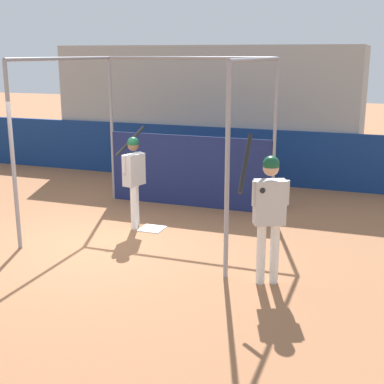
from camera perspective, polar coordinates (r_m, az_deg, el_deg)
ground_plane at (r=9.51m, az=-10.64°, el=-5.67°), size 60.00×60.00×0.00m
outfield_wall at (r=14.12m, az=0.36°, el=4.20°), size 24.00×0.12×1.40m
bleacher_section at (r=15.92m, az=2.85°, el=9.13°), size 8.15×4.00×3.48m
batting_cage at (r=10.92m, az=-1.37°, el=4.44°), size 3.74×3.52×3.18m
home_plate at (r=10.24m, az=-4.28°, el=-3.92°), size 0.44×0.44×0.02m
player_batter at (r=10.11m, az=-6.22°, el=1.97°), size 0.55×0.90×1.88m
player_waiting at (r=7.59m, az=8.20°, el=-1.57°), size 0.64×0.61×2.17m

